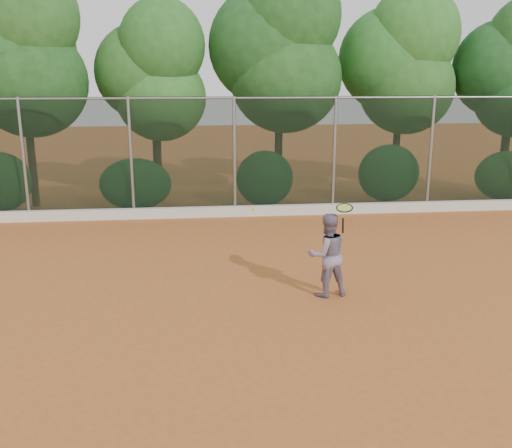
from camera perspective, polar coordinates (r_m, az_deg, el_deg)
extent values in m
plane|color=#AE5D29|center=(10.58, 0.58, -7.93)|extent=(80.00, 80.00, 0.00)
cube|color=silver|center=(17.02, -2.07, 1.29)|extent=(24.00, 0.20, 0.30)
imported|color=slate|center=(10.78, 7.11, -3.08)|extent=(0.88, 0.74, 1.60)
cube|color=black|center=(16.91, -2.16, 6.71)|extent=(24.00, 0.01, 3.50)
cylinder|color=gray|center=(16.77, -2.22, 12.48)|extent=(24.00, 0.06, 0.06)
cylinder|color=gray|center=(17.56, -22.20, 5.95)|extent=(0.09, 0.09, 3.50)
cylinder|color=gray|center=(16.97, -12.38, 6.42)|extent=(0.09, 0.09, 3.50)
cylinder|color=gray|center=(16.91, -2.16, 6.71)|extent=(0.09, 0.09, 3.50)
cylinder|color=gray|center=(17.37, 7.83, 6.80)|extent=(0.09, 0.09, 3.50)
cylinder|color=gray|center=(18.32, 17.04, 6.69)|extent=(0.09, 0.09, 3.50)
cylinder|color=#462B1B|center=(19.49, -21.48, 5.87)|extent=(0.24, 0.24, 2.90)
ellipsoid|color=#2B6024|center=(19.17, -21.65, 13.10)|extent=(3.50, 2.90, 3.40)
ellipsoid|color=#2D762E|center=(19.61, -23.16, 15.91)|extent=(3.80, 3.10, 3.70)
ellipsoid|color=#38742C|center=(19.13, -21.98, 18.79)|extent=(3.10, 2.60, 3.20)
cylinder|color=#3E2618|center=(19.27, -9.80, 5.82)|extent=(0.28, 0.28, 2.40)
ellipsoid|color=#2B6221|center=(18.96, -9.49, 12.38)|extent=(2.90, 2.40, 2.80)
ellipsoid|color=#24561D|center=(19.28, -11.08, 14.72)|extent=(3.20, 2.70, 3.10)
ellipsoid|color=#21551D|center=(18.77, -9.42, 17.25)|extent=(2.70, 2.30, 2.90)
cylinder|color=#3F2A18|center=(19.08, 2.26, 6.85)|extent=(0.26, 0.26, 3.00)
ellipsoid|color=#2F6727|center=(18.85, 3.00, 14.37)|extent=(3.60, 3.00, 3.50)
ellipsoid|color=#296526|center=(19.10, 1.34, 17.38)|extent=(3.90, 3.20, 3.80)
ellipsoid|color=#2D6928|center=(18.86, 3.45, 20.14)|extent=(3.20, 2.70, 3.30)
cylinder|color=#3F2B18|center=(20.29, 13.78, 6.47)|extent=(0.24, 0.24, 2.70)
ellipsoid|color=#24531C|center=(20.09, 14.84, 13.07)|extent=(3.20, 2.70, 3.10)
ellipsoid|color=#225E20|center=(20.21, 13.32, 15.72)|extent=(3.50, 2.90, 3.40)
ellipsoid|color=#265E20|center=(20.08, 15.55, 17.89)|extent=(3.00, 2.50, 3.10)
cylinder|color=#3C2917|center=(21.49, 23.50, 5.85)|extent=(0.28, 0.28, 2.50)
ellipsoid|color=#245F25|center=(21.33, 23.36, 14.06)|extent=(3.30, 2.80, 3.20)
ellipsoid|color=#286A29|center=(17.90, -11.96, 3.93)|extent=(2.20, 1.16, 1.60)
ellipsoid|color=#245F26|center=(17.91, 0.89, 4.57)|extent=(1.80, 1.04, 1.76)
ellipsoid|color=#2B6F2A|center=(18.80, 13.13, 4.98)|extent=(2.00, 1.10, 1.84)
ellipsoid|color=#39772D|center=(20.48, 23.78, 4.46)|extent=(2.16, 1.12, 1.64)
cylinder|color=black|center=(10.64, 8.69, -0.16)|extent=(0.08, 0.14, 0.31)
torus|color=black|center=(10.50, 8.84, 1.61)|extent=(0.40, 0.39, 0.12)
cylinder|color=#ACCE3C|center=(10.50, 8.84, 1.61)|extent=(0.34, 0.33, 0.09)
sphere|color=#B8DD32|center=(10.49, -0.25, 1.47)|extent=(0.06, 0.06, 0.06)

